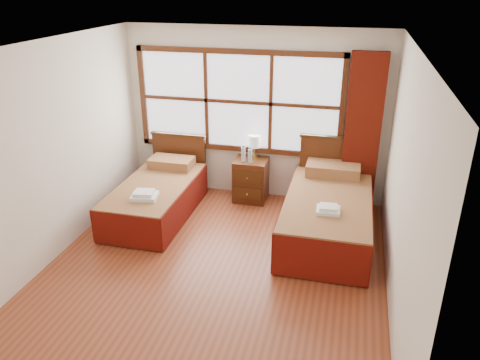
# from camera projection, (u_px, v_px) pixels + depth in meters

# --- Properties ---
(floor) EXTENTS (4.50, 4.50, 0.00)m
(floor) POSITION_uv_depth(u_px,v_px,m) (214.00, 270.00, 5.61)
(floor) COLOR brown
(floor) RESTS_ON ground
(ceiling) EXTENTS (4.50, 4.50, 0.00)m
(ceiling) POSITION_uv_depth(u_px,v_px,m) (208.00, 47.00, 4.57)
(ceiling) COLOR white
(ceiling) RESTS_ON wall_back
(wall_back) EXTENTS (4.00, 0.00, 4.00)m
(wall_back) POSITION_uv_depth(u_px,v_px,m) (255.00, 115.00, 7.09)
(wall_back) COLOR silver
(wall_back) RESTS_ON floor
(wall_left) EXTENTS (0.00, 4.50, 4.50)m
(wall_left) POSITION_uv_depth(u_px,v_px,m) (50.00, 154.00, 5.53)
(wall_left) COLOR silver
(wall_left) RESTS_ON floor
(wall_right) EXTENTS (0.00, 4.50, 4.50)m
(wall_right) POSITION_uv_depth(u_px,v_px,m) (403.00, 188.00, 4.65)
(wall_right) COLOR silver
(wall_right) RESTS_ON floor
(window) EXTENTS (3.16, 0.06, 1.56)m
(window) POSITION_uv_depth(u_px,v_px,m) (238.00, 102.00, 7.03)
(window) COLOR white
(window) RESTS_ON wall_back
(curtain) EXTENTS (0.50, 0.16, 2.30)m
(curtain) POSITION_uv_depth(u_px,v_px,m) (362.00, 134.00, 6.67)
(curtain) COLOR #5B1309
(curtain) RESTS_ON wall_back
(bed_left) EXTENTS (0.98, 2.00, 0.95)m
(bed_left) POSITION_uv_depth(u_px,v_px,m) (157.00, 196.00, 6.83)
(bed_left) COLOR #3C220C
(bed_left) RESTS_ON floor
(bed_right) EXTENTS (1.12, 2.17, 1.09)m
(bed_right) POSITION_uv_depth(u_px,v_px,m) (328.00, 212.00, 6.27)
(bed_right) COLOR #3C220C
(bed_right) RESTS_ON floor
(nightstand) EXTENTS (0.50, 0.49, 0.66)m
(nightstand) POSITION_uv_depth(u_px,v_px,m) (251.00, 180.00, 7.25)
(nightstand) COLOR #492210
(nightstand) RESTS_ON floor
(towels_left) EXTENTS (0.38, 0.35, 0.10)m
(towels_left) POSITION_uv_depth(u_px,v_px,m) (144.00, 195.00, 6.25)
(towels_left) COLOR white
(towels_left) RESTS_ON bed_left
(towels_right) EXTENTS (0.30, 0.27, 0.09)m
(towels_right) POSITION_uv_depth(u_px,v_px,m) (328.00, 209.00, 5.71)
(towels_right) COLOR white
(towels_right) RESTS_ON bed_right
(lamp) EXTENTS (0.18, 0.18, 0.36)m
(lamp) POSITION_uv_depth(u_px,v_px,m) (255.00, 142.00, 7.12)
(lamp) COLOR gold
(lamp) RESTS_ON nightstand
(bottle_near) EXTENTS (0.07, 0.07, 0.25)m
(bottle_near) POSITION_uv_depth(u_px,v_px,m) (243.00, 154.00, 7.04)
(bottle_near) COLOR #A7C4D6
(bottle_near) RESTS_ON nightstand
(bottle_far) EXTENTS (0.06, 0.06, 0.24)m
(bottle_far) POSITION_uv_depth(u_px,v_px,m) (250.00, 156.00, 6.98)
(bottle_far) COLOR #A7C4D6
(bottle_far) RESTS_ON nightstand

